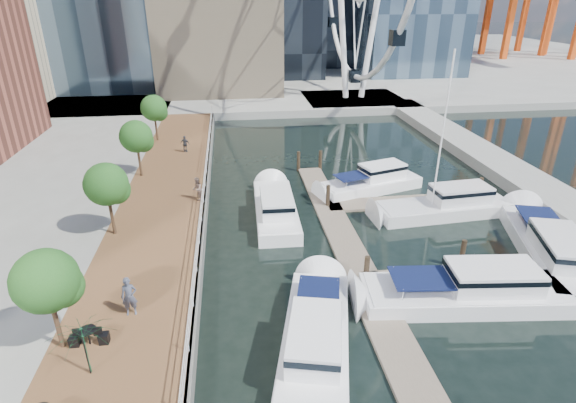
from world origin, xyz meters
The scene contains 13 objects.
boardwalk centered at (-9.00, 15.00, 0.50)m, with size 6.00×60.00×1.00m, color brown.
seawall centered at (-6.00, 15.00, 0.50)m, with size 0.25×60.00×1.00m, color #595954.
land_far centered at (0.00, 102.00, 0.50)m, with size 200.00×114.00×1.00m, color gray.
breakwater centered at (20.00, 20.00, 0.50)m, with size 4.00×60.00×1.00m, color gray.
pier centered at (14.00, 52.00, 0.50)m, with size 14.00×12.00×1.00m, color gray.
railing centered at (-6.10, 15.00, 1.52)m, with size 0.10×60.00×1.05m, color white, non-canonical shape.
floating_docks centered at (7.97, 9.98, 0.49)m, with size 16.00×34.00×2.60m.
street_trees centered at (-11.40, 14.00, 4.29)m, with size 2.60×42.60×4.60m.
yacht_foreground centered at (7.62, 5.85, 0.00)m, with size 3.09×11.55×2.15m, color white, non-canonical shape.
pedestrian_near centered at (-8.89, 5.82, 1.97)m, with size 0.71×0.46×1.94m, color #474C5F.
pedestrian_mid centered at (-6.52, 18.46, 1.85)m, with size 0.83×0.65×1.71m, color #816659.
pedestrian_far centered at (-8.25, 29.75, 1.78)m, with size 0.91×0.38×1.56m, color #2F333B.
moored_yachts centered at (8.96, 13.01, 0.00)m, with size 21.33×29.83×11.50m.
Camera 1 is at (-3.85, -11.78, 14.47)m, focal length 28.00 mm.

